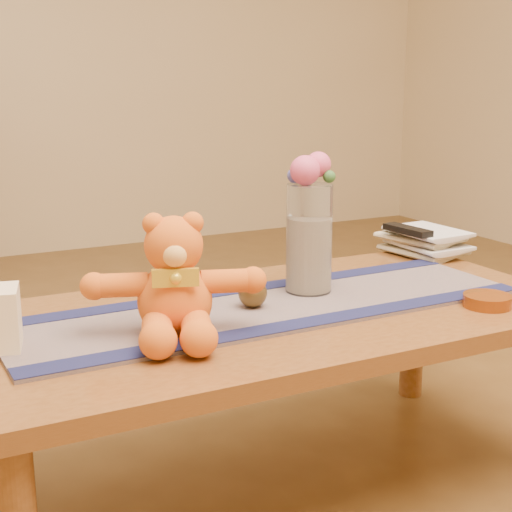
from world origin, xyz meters
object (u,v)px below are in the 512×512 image
glass_vase (309,238)px  book_bottom (404,255)px  amber_dish (487,301)px  bronze_ball (253,293)px  teddy_bear (174,276)px  tv_remote (408,230)px

glass_vase → book_bottom: size_ratio=1.17×
amber_dish → bronze_ball: bearing=155.7°
amber_dish → book_bottom: bearing=75.0°
glass_vase → amber_dish: size_ratio=2.36×
teddy_bear → amber_dish: (0.71, -0.15, -0.11)m
tv_remote → amber_dish: tv_remote is taller
teddy_bear → bronze_ball: (0.22, 0.08, -0.08)m
bronze_ball → amber_dish: (0.49, -0.22, -0.03)m
book_bottom → tv_remote: bearing=-93.0°
teddy_bear → book_bottom: teddy_bear is taller
book_bottom → tv_remote: size_ratio=1.39×
teddy_bear → amber_dish: size_ratio=3.13×
amber_dish → glass_vase: bearing=138.5°
glass_vase → teddy_bear: bearing=-161.7°
teddy_bear → glass_vase: glass_vase is taller
teddy_bear → tv_remote: (0.83, 0.31, -0.04)m
bronze_ball → amber_dish: size_ratio=0.60×
tv_remote → amber_dish: 0.47m
book_bottom → amber_dish: amber_dish is taller
glass_vase → bronze_ball: 0.21m
bronze_ball → amber_dish: bearing=-24.3°
book_bottom → tv_remote: tv_remote is taller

